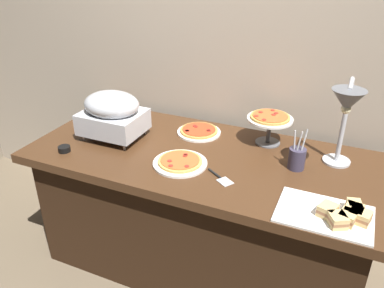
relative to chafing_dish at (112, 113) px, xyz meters
name	(u,v)px	position (x,y,z in m)	size (l,w,h in m)	color
ground_plane	(201,260)	(0.55, 0.01, -0.92)	(8.00, 8.00, 0.00)	brown
back_wall	(236,52)	(0.55, 0.51, 0.28)	(4.40, 0.04, 2.40)	tan
buffet_table	(202,211)	(0.55, 0.01, -0.53)	(1.90, 0.84, 0.76)	#422816
chafing_dish	(112,113)	(0.00, 0.00, 0.00)	(0.34, 0.28, 0.28)	#B7BABF
heat_lamp	(346,108)	(1.22, 0.08, 0.20)	(0.15, 0.32, 0.46)	#B7BABF
pizza_plate_front	(180,162)	(0.49, -0.13, -0.14)	(0.28, 0.28, 0.03)	white
pizza_plate_center	(199,131)	(0.43, 0.25, -0.14)	(0.26, 0.26, 0.03)	white
pizza_plate_raised_stand	(270,121)	(0.84, 0.29, -0.02)	(0.25, 0.25, 0.17)	#595B60
sandwich_platter	(337,214)	(1.27, -0.27, -0.13)	(0.39, 0.27, 0.06)	white
sauce_cup_near	(64,149)	(-0.15, -0.26, -0.14)	(0.07, 0.07, 0.03)	black
utensil_holder	(297,158)	(1.04, 0.07, -0.10)	(0.08, 0.08, 0.22)	#383347
serving_spatula	(220,178)	(0.72, -0.17, -0.15)	(0.16, 0.12, 0.01)	#B7BABF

